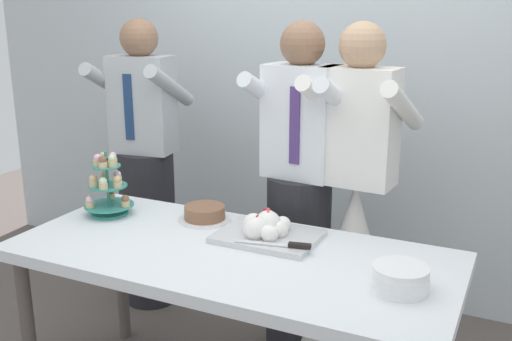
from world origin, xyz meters
name	(u,v)px	position (x,y,z in m)	size (l,w,h in m)	color
rear_wall	(342,55)	(0.00, 1.40, 1.45)	(5.20, 0.10, 2.90)	silver
dessert_table	(230,267)	(0.00, 0.00, 0.70)	(1.80, 0.80, 0.78)	silver
cupcake_stand	(108,187)	(-0.71, 0.13, 0.91)	(0.23, 0.23, 0.31)	teal
main_cake_tray	(266,230)	(0.08, 0.17, 0.81)	(0.43, 0.31, 0.13)	silver
plate_stack	(401,278)	(0.69, -0.05, 0.82)	(0.20, 0.20, 0.09)	white
round_cake	(205,214)	(-0.27, 0.25, 0.81)	(0.24, 0.24, 0.07)	white
person_groom	(299,210)	(0.04, 0.65, 0.75)	(0.50, 0.53, 1.66)	#232328
person_bride	(353,251)	(0.33, 0.64, 0.58)	(0.56, 0.56, 1.66)	white
person_guest	(146,181)	(-0.94, 0.75, 0.75)	(0.52, 0.54, 1.66)	#232328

